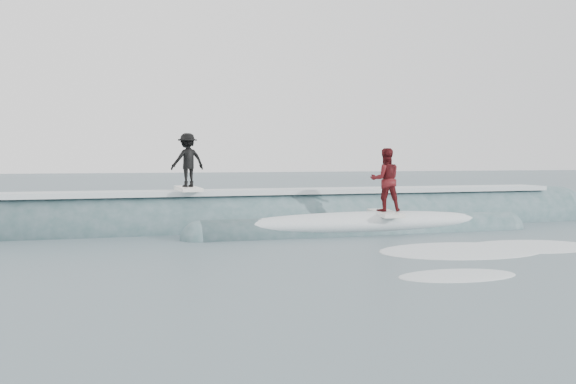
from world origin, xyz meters
name	(u,v)px	position (x,y,z in m)	size (l,w,h in m)	color
ground	(345,252)	(0.00, 0.00, 0.00)	(160.00, 160.00, 0.00)	#435661
breaking_wave	(289,227)	(0.26, 4.85, 0.05)	(21.90, 3.85, 2.13)	#345658
surfer_black	(188,163)	(-2.65, 5.17, 1.90)	(1.10, 2.00, 1.61)	white
surfer_red	(385,183)	(2.41, 2.97, 1.36)	(0.94, 2.07, 1.83)	white
whitewater	(503,256)	(2.94, -1.52, 0.00)	(5.98, 6.42, 0.10)	white
far_swells	(185,201)	(-0.90, 17.65, 0.00)	(33.82, 8.65, 0.80)	#345658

